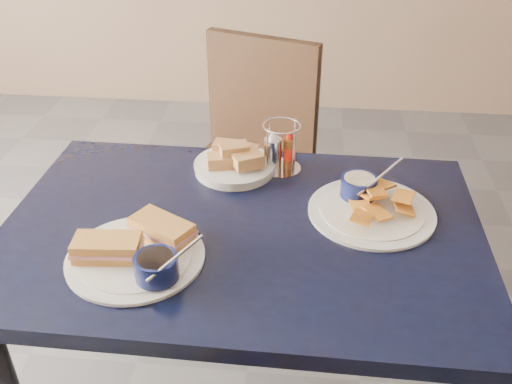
# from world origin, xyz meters

# --- Properties ---
(dining_table) EXTENTS (1.13, 0.76, 0.75)m
(dining_table) POSITION_xyz_m (0.02, 0.11, 0.68)
(dining_table) COLOR black
(dining_table) RESTS_ON ground
(chair_far) EXTENTS (0.55, 0.55, 0.92)m
(chair_far) POSITION_xyz_m (-0.08, 0.91, 0.53)
(chair_far) COLOR black
(chair_far) RESTS_ON ground
(sandwich_plate) EXTENTS (0.31, 0.30, 0.12)m
(sandwich_plate) POSITION_xyz_m (-0.18, -0.03, 0.77)
(sandwich_plate) COLOR white
(sandwich_plate) RESTS_ON dining_table
(plantain_plate) EXTENTS (0.30, 0.30, 0.12)m
(plantain_plate) POSITION_xyz_m (0.32, 0.21, 0.77)
(plantain_plate) COLOR white
(plantain_plate) RESTS_ON dining_table
(bread_basket) EXTENTS (0.21, 0.21, 0.08)m
(bread_basket) POSITION_xyz_m (-0.03, 0.36, 0.78)
(bread_basket) COLOR white
(bread_basket) RESTS_ON dining_table
(condiment_caddy) EXTENTS (0.11, 0.11, 0.14)m
(condiment_caddy) POSITION_xyz_m (0.09, 0.38, 0.81)
(condiment_caddy) COLOR silver
(condiment_caddy) RESTS_ON dining_table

